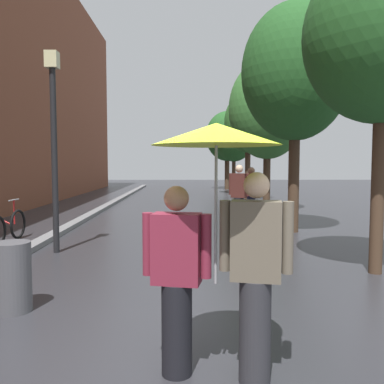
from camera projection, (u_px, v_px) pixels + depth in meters
ground_plane at (186, 366)px, 3.60m from camera, size 80.00×80.00×0.00m
kerb_strip at (90, 215)px, 13.51m from camera, size 0.30×36.00×0.12m
street_tree_0 at (383, 36)px, 6.37m from camera, size 2.48×2.48×5.19m
street_tree_1 at (296, 73)px, 10.33m from camera, size 2.76×2.76×5.87m
street_tree_2 at (268, 109)px, 14.98m from camera, size 2.88×2.88×5.65m
street_tree_3 at (248, 123)px, 19.20m from camera, size 2.26×2.26×5.19m
street_tree_4 at (234, 138)px, 23.56m from camera, size 2.31×2.31×4.61m
street_tree_5 at (227, 136)px, 27.57m from camera, size 2.93×2.93×5.32m
couple_under_umbrella at (217, 215)px, 3.31m from camera, size 1.22×1.06×2.12m
street_lamp_post at (54, 136)px, 8.00m from camera, size 0.24×0.24×3.97m
litter_bin at (13, 277)px, 4.89m from camera, size 0.44×0.44×0.85m
pedestrian_walking_midground at (251, 193)px, 12.11m from camera, size 0.38×0.58×1.68m
pedestrian_walking_far at (239, 196)px, 10.95m from camera, size 0.52×0.39×1.75m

